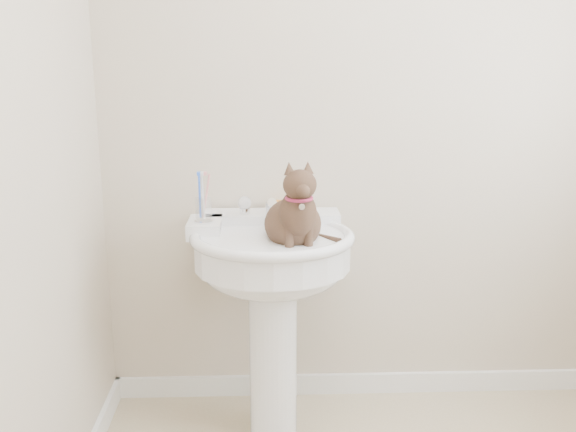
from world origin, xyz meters
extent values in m
cube|color=white|center=(0.00, 1.09, 0.04)|extent=(2.20, 0.02, 0.09)
cylinder|color=white|center=(-0.42, 0.80, 0.32)|extent=(0.18, 0.18, 0.65)
cylinder|color=white|center=(-0.42, 0.80, 0.75)|extent=(0.57, 0.57, 0.12)
ellipsoid|color=white|center=(-0.42, 0.80, 0.69)|extent=(0.53, 0.46, 0.21)
torus|color=white|center=(-0.42, 0.80, 0.80)|extent=(0.60, 0.60, 0.04)
cube|color=white|center=(-0.42, 1.00, 0.82)|extent=(0.53, 0.14, 0.06)
cube|color=white|center=(-0.67, 0.89, 0.82)|extent=(0.12, 0.19, 0.06)
cylinder|color=silver|center=(-0.42, 0.96, 0.87)|extent=(0.05, 0.05, 0.05)
cylinder|color=silver|center=(-0.42, 0.91, 0.90)|extent=(0.04, 0.04, 0.14)
sphere|color=white|center=(-0.53, 0.98, 0.89)|extent=(0.06, 0.06, 0.06)
sphere|color=white|center=(-0.31, 0.98, 0.89)|extent=(0.06, 0.06, 0.06)
cube|color=orange|center=(-0.37, 1.05, 0.86)|extent=(0.10, 0.08, 0.03)
cylinder|color=silver|center=(-0.67, 0.85, 0.85)|extent=(0.07, 0.07, 0.01)
cylinder|color=white|center=(-0.67, 0.85, 0.90)|extent=(0.06, 0.06, 0.09)
cylinder|color=blue|center=(-0.68, 0.85, 0.95)|extent=(0.01, 0.01, 0.17)
cylinder|color=white|center=(-0.67, 0.85, 0.95)|extent=(0.01, 0.01, 0.17)
cylinder|color=pink|center=(-0.66, 0.85, 0.95)|extent=(0.01, 0.01, 0.17)
ellipsoid|color=#523628|center=(-0.34, 0.77, 0.86)|extent=(0.20, 0.24, 0.18)
ellipsoid|color=#523628|center=(-0.34, 0.68, 0.92)|extent=(0.13, 0.12, 0.17)
ellipsoid|color=#523628|center=(-0.34, 0.65, 1.03)|extent=(0.11, 0.10, 0.10)
cone|color=#523628|center=(-0.38, 0.67, 1.08)|extent=(0.04, 0.04, 0.04)
cone|color=#523628|center=(-0.31, 0.67, 1.08)|extent=(0.04, 0.04, 0.04)
cylinder|color=#523628|center=(-0.24, 0.78, 0.80)|extent=(0.03, 0.03, 0.21)
torus|color=#961F41|center=(-0.34, 0.66, 0.98)|extent=(0.10, 0.10, 0.01)
camera|label=1|loc=(-0.45, -1.45, 1.46)|focal=40.00mm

